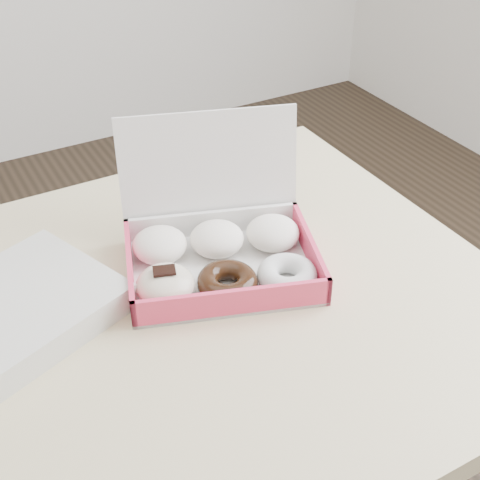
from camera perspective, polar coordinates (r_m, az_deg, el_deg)
table at (r=1.00m, az=-11.34°, el=-11.08°), size 1.20×0.80×0.75m
donut_box at (r=1.02m, az=-1.88°, el=-0.79°), size 0.35×0.32×0.21m
newspapers at (r=0.98m, az=-18.64°, el=-5.81°), size 0.32×0.29×0.04m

